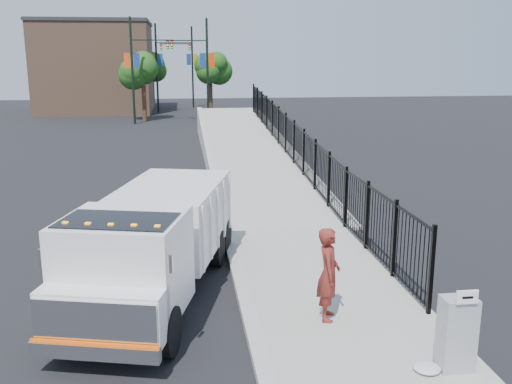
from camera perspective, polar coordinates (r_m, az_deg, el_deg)
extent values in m
plane|color=black|center=(13.08, -1.49, -9.64)|extent=(120.00, 120.00, 0.00)
cube|color=#9E998E|center=(11.62, 9.29, -12.60)|extent=(3.55, 12.00, 0.12)
cube|color=#ADAAA3|center=(11.24, -0.41, -13.23)|extent=(0.30, 12.00, 0.16)
cube|color=#9E998E|center=(28.63, -0.59, 3.13)|extent=(3.95, 24.06, 3.19)
cube|color=black|center=(24.80, 3.79, 3.60)|extent=(0.10, 28.00, 1.80)
cube|color=black|center=(12.95, -9.64, -7.70)|extent=(2.42, 6.19, 0.20)
cube|color=white|center=(10.78, -12.99, -7.11)|extent=(2.56, 2.46, 1.81)
cube|color=white|center=(9.99, -15.09, -11.76)|extent=(2.22, 1.15, 0.91)
cube|color=silver|center=(9.71, -15.84, -12.57)|extent=(2.04, 0.59, 0.77)
cube|color=silver|center=(9.85, -15.83, -15.12)|extent=(2.15, 0.70, 0.25)
cube|color=#DF4E09|center=(9.79, -15.89, -14.42)|extent=(2.12, 0.59, 0.05)
cube|color=black|center=(10.41, -13.57, -4.73)|extent=(2.22, 1.64, 0.77)
cube|color=white|center=(13.74, -8.39, -2.43)|extent=(3.06, 4.23, 1.54)
cube|color=silver|center=(10.32, -20.78, -6.20)|extent=(0.07, 0.07, 0.32)
cube|color=silver|center=(9.50, -8.50, -7.13)|extent=(0.07, 0.07, 0.32)
cube|color=orange|center=(10.34, -18.54, -2.98)|extent=(0.11, 0.09, 0.05)
cube|color=orange|center=(10.17, -16.46, -3.10)|extent=(0.11, 0.09, 0.05)
cube|color=orange|center=(10.02, -14.32, -3.21)|extent=(0.11, 0.09, 0.05)
cube|color=orange|center=(9.88, -12.11, -3.32)|extent=(0.11, 0.09, 0.05)
cube|color=orange|center=(9.75, -9.84, -3.44)|extent=(0.11, 0.09, 0.05)
cylinder|color=black|center=(10.98, -18.66, -12.52)|extent=(0.51, 0.95, 0.91)
cylinder|color=black|center=(10.33, -8.82, -13.62)|extent=(0.51, 0.95, 0.91)
cylinder|color=black|center=(14.78, -11.28, -5.26)|extent=(0.51, 0.95, 0.91)
cylinder|color=black|center=(14.31, -3.99, -5.65)|extent=(0.51, 0.95, 0.91)
cylinder|color=black|center=(15.68, -10.15, -4.11)|extent=(0.51, 0.95, 0.91)
cylinder|color=black|center=(15.24, -3.27, -4.44)|extent=(0.51, 0.95, 0.91)
imported|color=maroon|center=(11.17, 7.26, -8.13)|extent=(0.59, 0.76, 1.84)
cube|color=gray|center=(10.05, 19.43, -13.21)|extent=(0.55, 0.40, 1.25)
cube|color=white|center=(9.58, 20.36, -9.82)|extent=(0.35, 0.04, 0.22)
ellipsoid|color=silver|center=(10.11, 16.71, -16.48)|extent=(0.45, 0.45, 0.11)
cylinder|color=black|center=(45.23, -12.26, 11.72)|extent=(0.18, 0.18, 8.00)
cube|color=black|center=(45.13, -10.32, 14.72)|extent=(3.20, 0.08, 0.08)
cube|color=black|center=(45.08, -8.41, 14.35)|extent=(0.18, 0.22, 0.60)
cube|color=navy|center=(45.19, -11.86, 12.75)|extent=(0.45, 0.04, 1.10)
cube|color=#EB4614|center=(45.24, -12.76, 12.71)|extent=(0.45, 0.04, 1.10)
cylinder|color=black|center=(46.19, -4.88, 12.00)|extent=(0.18, 0.18, 8.00)
cube|color=black|center=(46.14, -6.99, 14.80)|extent=(3.20, 0.08, 0.08)
cube|color=black|center=(46.14, -8.82, 14.31)|extent=(0.18, 0.22, 0.60)
cube|color=#EE3809|center=(46.19, -4.45, 13.00)|extent=(0.45, 0.04, 1.10)
cube|color=navy|center=(46.16, -5.34, 12.98)|extent=(0.45, 0.04, 1.10)
cylinder|color=black|center=(53.97, -9.89, 12.05)|extent=(0.18, 0.18, 8.00)
cube|color=black|center=(53.94, -8.24, 14.55)|extent=(3.20, 0.08, 0.08)
cube|color=black|center=(53.93, -6.65, 14.23)|extent=(0.18, 0.22, 0.60)
cube|color=navy|center=(53.95, -9.54, 12.91)|extent=(0.45, 0.04, 1.10)
cube|color=#C09210|center=(53.98, -10.31, 12.88)|extent=(0.45, 0.04, 1.10)
cylinder|color=black|center=(59.02, -6.37, 12.27)|extent=(0.18, 0.18, 8.00)
cube|color=black|center=(59.01, -8.03, 14.45)|extent=(3.20, 0.08, 0.08)
cube|color=black|center=(59.03, -9.46, 14.06)|extent=(0.18, 0.22, 0.60)
cube|color=orange|center=(59.02, -6.04, 13.05)|extent=(0.45, 0.04, 1.10)
cube|color=navy|center=(59.00, -6.74, 13.03)|extent=(0.45, 0.04, 1.10)
cylinder|color=#382314|center=(47.30, -11.12, 8.92)|extent=(0.36, 0.36, 3.20)
sphere|color=#194714|center=(47.18, -11.25, 11.82)|extent=(2.64, 2.64, 2.64)
cylinder|color=#382314|center=(50.98, -4.55, 9.43)|extent=(0.36, 0.36, 3.20)
sphere|color=#194714|center=(50.88, -4.60, 12.13)|extent=(2.20, 2.20, 2.20)
cylinder|color=#382314|center=(61.97, -10.26, 9.97)|extent=(0.36, 0.36, 3.20)
sphere|color=#194714|center=(61.88, -10.36, 12.18)|extent=(2.72, 2.72, 2.72)
cube|color=#8C664C|center=(56.52, -15.66, 11.81)|extent=(10.00, 10.00, 8.00)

